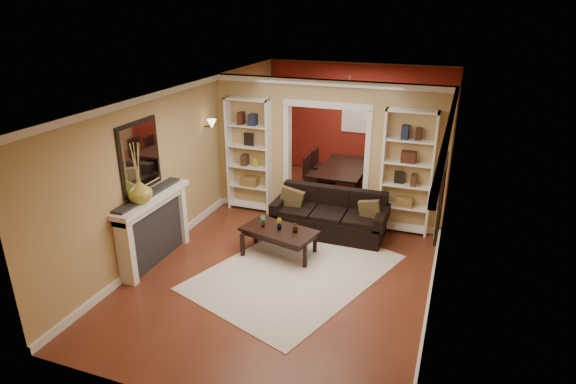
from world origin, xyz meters
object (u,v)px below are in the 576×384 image
at_px(sofa, 330,214).
at_px(coffee_table, 279,242).
at_px(bookshelf_right, 407,173).
at_px(bookshelf_left, 249,155).
at_px(fireplace, 155,229).
at_px(dining_table, 345,180).

relative_size(sofa, coffee_table, 1.68).
bearing_deg(sofa, bookshelf_right, 24.86).
bearing_deg(bookshelf_left, bookshelf_right, 0.00).
distance_m(sofa, coffee_table, 1.21).
height_order(sofa, bookshelf_left, bookshelf_left).
distance_m(bookshelf_left, fireplace, 2.65).
bearing_deg(fireplace, sofa, 39.23).
height_order(coffee_table, bookshelf_left, bookshelf_left).
height_order(bookshelf_right, dining_table, bookshelf_right).
distance_m(sofa, bookshelf_right, 1.57).
bearing_deg(sofa, dining_table, 96.23).
xyz_separation_m(bookshelf_left, fireplace, (-0.54, -2.53, -0.57)).
distance_m(sofa, fireplace, 3.09).
bearing_deg(bookshelf_left, sofa, -17.42).
relative_size(sofa, bookshelf_right, 0.90).
bearing_deg(dining_table, bookshelf_right, -135.53).
distance_m(coffee_table, bookshelf_left, 2.25).
xyz_separation_m(sofa, dining_table, (-0.23, 2.09, -0.09)).
bearing_deg(bookshelf_right, fireplace, -145.20).
xyz_separation_m(coffee_table, bookshelf_right, (1.84, 1.63, 0.92)).
relative_size(bookshelf_left, fireplace, 1.35).
relative_size(sofa, dining_table, 1.16).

